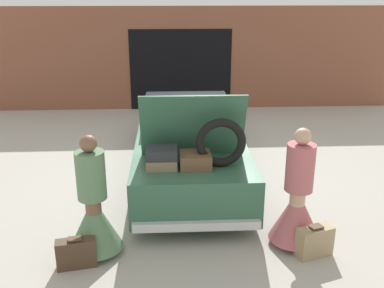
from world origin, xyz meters
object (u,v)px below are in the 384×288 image
Objects in this scene: car at (188,140)px; person_left at (94,213)px; suitcase_beside_right_person at (314,241)px; person_right at (297,205)px; suitcase_beside_left_person at (76,253)px.

car reaches higher than person_left.
car is at bearing 117.05° from suitcase_beside_right_person.
person_right reaches higher than suitcase_beside_right_person.
person_left is 3.16× the size of suitcase_beside_right_person.
car is 3.23× the size of person_left.
car is at bearing 149.26° from person_left.
suitcase_beside_right_person is (0.17, -0.30, -0.37)m from person_right.
person_left is at bearing 175.43° from suitcase_beside_right_person.
suitcase_beside_right_person reaches higher than suitcase_beside_left_person.
person_left is 2.84m from suitcase_beside_right_person.
suitcase_beside_left_person is at bearing -178.28° from suitcase_beside_right_person.
person_left is 2.63m from person_right.
person_right is 3.20× the size of suitcase_beside_right_person.
person_right is 3.24× the size of suitcase_beside_left_person.
person_left is 3.20× the size of suitcase_beside_left_person.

